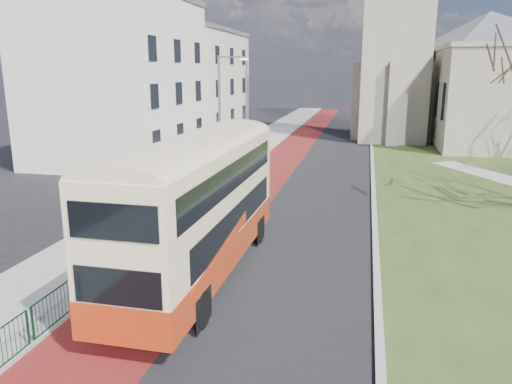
# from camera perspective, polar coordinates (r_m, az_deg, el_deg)

# --- Properties ---
(ground) EXTENTS (160.00, 160.00, 0.00)m
(ground) POSITION_cam_1_polar(r_m,az_deg,el_deg) (17.91, -6.49, -9.94)
(ground) COLOR black
(ground) RESTS_ON ground
(road_carriageway) EXTENTS (9.00, 120.00, 0.01)m
(road_carriageway) POSITION_cam_1_polar(r_m,az_deg,el_deg) (36.41, 5.94, 2.35)
(road_carriageway) COLOR black
(road_carriageway) RESTS_ON ground
(bus_lane) EXTENTS (3.40, 120.00, 0.01)m
(bus_lane) POSITION_cam_1_polar(r_m,az_deg,el_deg) (36.80, 1.75, 2.54)
(bus_lane) COLOR #591414
(bus_lane) RESTS_ON ground
(pavement_west) EXTENTS (4.00, 120.00, 0.12)m
(pavement_west) POSITION_cam_1_polar(r_m,az_deg,el_deg) (37.66, -3.94, 2.86)
(pavement_west) COLOR gray
(pavement_west) RESTS_ON ground
(kerb_west) EXTENTS (0.25, 120.00, 0.13)m
(kerb_west) POSITION_cam_1_polar(r_m,az_deg,el_deg) (37.15, -0.98, 2.75)
(kerb_west) COLOR #999993
(kerb_west) RESTS_ON ground
(kerb_east) EXTENTS (0.25, 80.00, 0.13)m
(kerb_east) POSITION_cam_1_polar(r_m,az_deg,el_deg) (38.15, 13.17, 2.68)
(kerb_east) COLOR #999993
(kerb_east) RESTS_ON ground
(pedestrian_railing) EXTENTS (0.07, 24.00, 1.12)m
(pedestrian_railing) POSITION_cam_1_polar(r_m,az_deg,el_deg) (22.22, -10.44, -3.80)
(pedestrian_railing) COLOR #0B3418
(pedestrian_railing) RESTS_ON ground
(gothic_church) EXTENTS (16.38, 18.00, 40.00)m
(gothic_church) POSITION_cam_1_polar(r_m,az_deg,el_deg) (54.28, 21.07, 19.22)
(gothic_church) COLOR gray
(gothic_church) RESTS_ON ground
(street_block_near) EXTENTS (10.30, 14.30, 13.00)m
(street_block_near) POSITION_cam_1_polar(r_m,az_deg,el_deg) (42.22, -15.40, 12.41)
(street_block_near) COLOR silver
(street_block_near) RESTS_ON ground
(street_block_far) EXTENTS (10.30, 16.30, 11.50)m
(street_block_far) POSITION_cam_1_polar(r_m,az_deg,el_deg) (56.92, -7.77, 12.24)
(street_block_far) COLOR beige
(street_block_far) RESTS_ON ground
(streetlamp) EXTENTS (2.13, 0.18, 8.00)m
(streetlamp) POSITION_cam_1_polar(r_m,az_deg,el_deg) (34.97, -3.95, 9.52)
(streetlamp) COLOR gray
(streetlamp) RESTS_ON pavement_west
(bus) EXTENTS (2.88, 11.64, 4.85)m
(bus) POSITION_cam_1_polar(r_m,az_deg,el_deg) (17.36, -6.59, -1.04)
(bus) COLOR #AC300F
(bus) RESTS_ON ground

